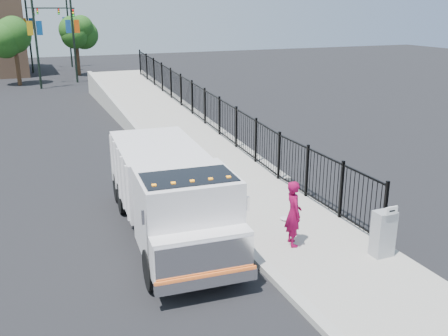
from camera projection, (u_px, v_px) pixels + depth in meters
name	position (u px, v px, depth m)	size (l,w,h in m)	color
ground	(236.00, 240.00, 14.37)	(120.00, 120.00, 0.00)	black
sidewalk	(332.00, 256.00, 13.29)	(3.55, 12.00, 0.12)	#9E998E
curb	(268.00, 270.00, 12.58)	(0.30, 12.00, 0.16)	#ADAAA3
ramp	(158.00, 122.00, 29.20)	(3.95, 24.00, 1.70)	#9E998E
iron_fence	(205.00, 118.00, 25.93)	(0.10, 28.00, 1.80)	black
truck	(170.00, 190.00, 14.13)	(2.92, 7.69, 2.58)	black
worker	(293.00, 213.00, 13.56)	(0.68, 0.44, 1.85)	maroon
utility_cabinet	(383.00, 234.00, 13.05)	(0.55, 0.40, 1.25)	gray
arrow_sign	(392.00, 211.00, 12.63)	(0.35, 0.04, 0.22)	white
debris	(286.00, 218.00, 15.44)	(0.38, 0.38, 0.10)	silver
light_pole_0	(39.00, 34.00, 39.63)	(3.78, 0.22, 8.00)	black
light_pole_1	(69.00, 32.00, 42.87)	(3.78, 0.22, 8.00)	black
light_pole_2	(32.00, 28.00, 49.58)	(3.78, 0.22, 8.00)	black
light_pole_3	(66.00, 27.00, 54.10)	(3.78, 0.22, 8.00)	black
tree_0	(14.00, 38.00, 41.44)	(3.10, 3.10, 5.55)	#382314
tree_1	(76.00, 34.00, 47.78)	(2.58, 2.58, 5.29)	#382314
tree_2	(16.00, 30.00, 54.70)	(2.73, 2.73, 5.37)	#382314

